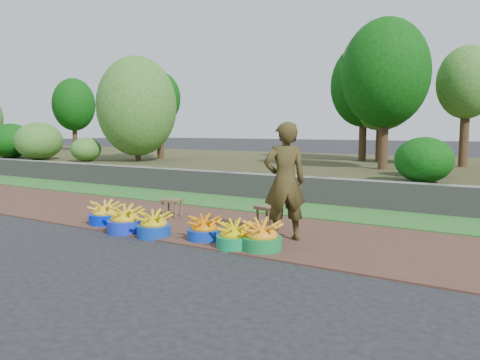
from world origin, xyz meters
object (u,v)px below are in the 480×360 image
Objects in this scene: basin_b at (125,221)px; basin_e at (235,237)px; basin_d at (204,230)px; basin_f at (262,238)px; stool_left at (172,203)px; basin_a at (105,215)px; basin_c at (154,226)px; vendor_woman at (285,181)px; stool_right at (268,211)px.

basin_b reaches higher than basin_e.
basin_b is 1.14× the size of basin_d.
basin_f reaches higher than stool_left.
basin_a is 1.25m from basin_c.
vendor_woman reaches higher than basin_c.
stool_left is at bearing 155.13° from basin_f.
basin_f reaches higher than basin_d.
stool_left is 0.83× the size of stool_right.
basin_d is (0.74, 0.19, -0.01)m from basin_c.
vendor_woman is (2.23, 0.77, 0.65)m from basin_b.
basin_b is at bearing -81.67° from stool_left.
stool_right is at bearing 2.05° from stool_left.
vendor_woman is at bearing 10.74° from basin_a.
basin_b is 0.33× the size of vendor_woman.
basin_d is at bearing -0.47° from basin_a.
basin_a is at bearing 178.74° from basin_f.
basin_a is 1.17m from stool_left.
stool_left is (-0.74, 1.26, 0.10)m from basin_c.
vendor_woman is at bearing 89.71° from basin_f.
basin_d is at bearing 8.97° from basin_b.
basin_c is 1.09× the size of stool_right.
basin_e is at bearing -3.23° from basin_a.
basin_e is 1.28× the size of stool_left.
basin_a is 1.36× the size of stool_left.
basin_d is 1.21m from stool_right.
basin_c is at bearing -175.11° from basin_f.
basin_a is at bearing 176.77° from basin_e.
stool_right is 0.28× the size of vendor_woman.
basin_d is 1.83m from stool_left.
basin_c is 1.96m from vendor_woman.
basin_e is at bearing 2.73° from basin_c.
basin_a is 0.31× the size of vendor_woman.
basin_b reaches higher than basin_d.
basin_a is at bearing 161.92° from basin_b.
basin_b is 2.45m from vendor_woman.
vendor_woman is at bearing 62.83° from basin_e.
basin_b is at bearing -21.97° from vendor_woman.
basin_c is at bearing -16.72° from vendor_woman.
basin_f is (0.35, 0.08, 0.01)m from basin_e.
basin_e is 2.39m from stool_left.
basin_d is 0.97× the size of basin_e.
vendor_woman is at bearing 31.24° from basin_d.
basin_e is at bearing -80.97° from stool_right.
basin_e is at bearing 21.77° from vendor_woman.
basin_e is 1.29m from stool_right.
stool_left is at bearing 149.80° from basin_e.
basin_b is 2.15m from stool_right.
basin_c reaches higher than stool_left.
stool_left is 1.86m from stool_right.
stool_right is at bearing 115.08° from basin_f.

